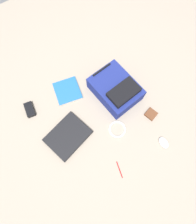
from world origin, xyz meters
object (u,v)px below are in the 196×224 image
power_brick (30,110)px  earbud_pouch (151,114)px  book_manual (67,91)px  pen_black (120,170)px  computer_mouse (164,143)px  backpack (116,89)px  laptop (68,136)px  cable_coil (117,129)px

power_brick → earbud_pouch: power_brick is taller
book_manual → pen_black: bearing=-91.2°
computer_mouse → pen_black: computer_mouse is taller
power_brick → earbud_pouch: size_ratio=1.55×
backpack → book_manual: bearing=143.0°
power_brick → earbud_pouch: 1.06m
laptop → computer_mouse: (0.63, -0.50, 0.00)m
laptop → power_brick: size_ratio=2.89×
backpack → power_brick: size_ratio=3.24×
laptop → cable_coil: bearing=-26.4°
computer_mouse → book_manual: bearing=120.5°
computer_mouse → earbud_pouch: bearing=78.4°
book_manual → power_brick: power_brick is taller
pen_black → earbud_pouch: size_ratio=1.49×
cable_coil → power_brick: power_brick is taller
backpack → earbud_pouch: 0.37m
book_manual → pen_black: (-0.02, -0.82, -0.01)m
book_manual → computer_mouse: 0.95m
computer_mouse → cable_coil: (-0.25, 0.31, -0.01)m
pen_black → backpack: bearing=56.9°
backpack → computer_mouse: bearing=-84.0°
book_manual → laptop: bearing=-120.8°
backpack → laptop: bearing=-170.2°
laptop → book_manual: 0.42m
cable_coil → power_brick: (-0.53, 0.58, 0.01)m
computer_mouse → power_brick: 1.18m
backpack → cable_coil: backpack is taller
book_manual → cable_coil: book_manual is taller
laptop → pen_black: size_ratio=3.00×
backpack → computer_mouse: backpack is taller
pen_black → earbud_pouch: 0.55m
laptop → earbud_pouch: bearing=-19.3°
earbud_pouch → laptop: bearing=160.7°
backpack → power_brick: (-0.72, 0.29, -0.06)m
pen_black → computer_mouse: bearing=-4.5°
computer_mouse → cable_coil: 0.40m
backpack → computer_mouse: (0.06, -0.59, -0.06)m
cable_coil → computer_mouse: bearing=-51.2°
computer_mouse → laptop: bearing=146.4°
book_manual → computer_mouse: computer_mouse is taller
book_manual → pen_black: size_ratio=2.12×
backpack → laptop: 0.58m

